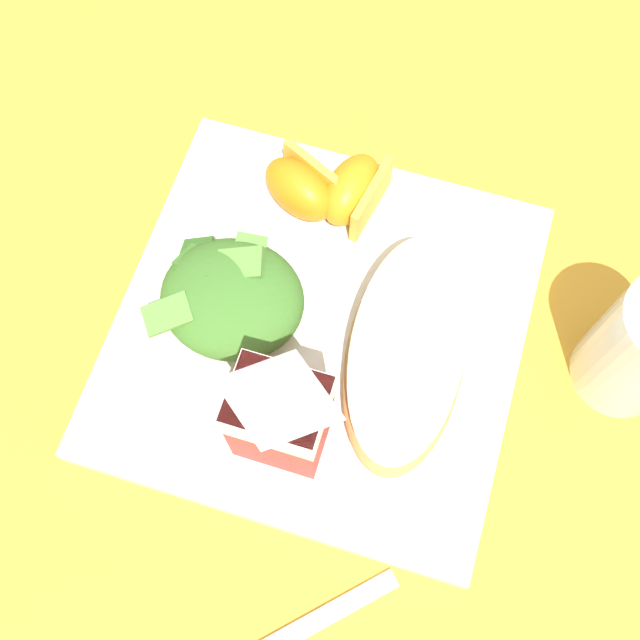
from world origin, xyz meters
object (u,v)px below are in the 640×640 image
(white_plate, at_px, (320,329))
(orange_wedge_front, at_px, (354,191))
(green_salad_pile, at_px, (232,298))
(cheesy_pizza_bread, at_px, (406,352))
(milk_carton, at_px, (281,413))
(orange_wedge_middle, at_px, (301,188))

(white_plate, xyz_separation_m, orange_wedge_front, (0.01, -0.10, 0.03))
(white_plate, relative_size, green_salad_pile, 2.70)
(cheesy_pizza_bread, relative_size, milk_carton, 1.60)
(orange_wedge_middle, bearing_deg, cheesy_pizza_bread, 136.73)
(orange_wedge_front, height_order, orange_wedge_middle, same)
(cheesy_pizza_bread, bearing_deg, white_plate, -7.32)
(white_plate, height_order, orange_wedge_front, orange_wedge_front)
(cheesy_pizza_bread, height_order, orange_wedge_middle, orange_wedge_middle)
(white_plate, relative_size, orange_wedge_middle, 4.02)
(cheesy_pizza_bread, bearing_deg, green_salad_pile, -0.91)
(orange_wedge_front, distance_m, orange_wedge_middle, 0.04)
(cheesy_pizza_bread, relative_size, green_salad_pile, 1.70)
(white_plate, distance_m, green_salad_pile, 0.07)
(white_plate, relative_size, milk_carton, 2.55)
(white_plate, bearing_deg, green_salad_pile, 5.64)
(cheesy_pizza_bread, bearing_deg, milk_carton, 50.44)
(green_salad_pile, distance_m, milk_carton, 0.11)
(green_salad_pile, relative_size, milk_carton, 0.94)
(cheesy_pizza_bread, bearing_deg, orange_wedge_front, -57.74)
(green_salad_pile, bearing_deg, orange_wedge_front, -118.04)
(orange_wedge_front, relative_size, orange_wedge_middle, 0.94)
(orange_wedge_front, bearing_deg, green_salad_pile, 61.96)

